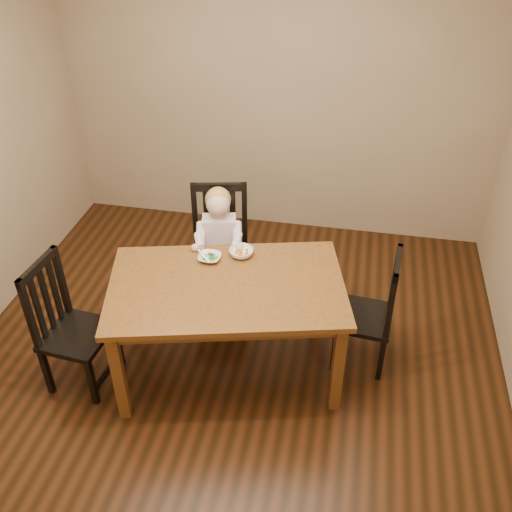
% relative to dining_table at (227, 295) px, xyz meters
% --- Properties ---
extents(room, '(4.01, 4.01, 2.71)m').
position_rel_dining_table_xyz_m(room, '(-0.00, 0.06, 0.66)').
color(room, '#3C1D0C').
rests_on(room, ground).
extents(dining_table, '(1.75, 1.29, 0.78)m').
position_rel_dining_table_xyz_m(dining_table, '(0.00, 0.00, 0.00)').
color(dining_table, '#552913').
rests_on(dining_table, room).
extents(chair_child, '(0.54, 0.52, 1.06)m').
position_rel_dining_table_xyz_m(chair_child, '(-0.23, 0.74, -0.19)').
color(chair_child, black).
rests_on(chair_child, room).
extents(chair_left, '(0.45, 0.47, 1.00)m').
position_rel_dining_table_xyz_m(chair_left, '(-1.04, -0.29, -0.21)').
color(chair_left, black).
rests_on(chair_left, room).
extents(chair_right, '(0.42, 0.44, 0.95)m').
position_rel_dining_table_xyz_m(chair_right, '(0.98, 0.28, -0.24)').
color(chair_right, black).
rests_on(chair_right, room).
extents(toddler, '(0.42, 0.49, 0.59)m').
position_rel_dining_table_xyz_m(toddler, '(-0.22, 0.68, -0.04)').
color(toddler, beige).
rests_on(toddler, chair_child).
extents(bowl_peas, '(0.16, 0.16, 0.04)m').
position_rel_dining_table_xyz_m(bowl_peas, '(-0.18, 0.25, 0.11)').
color(bowl_peas, white).
rests_on(bowl_peas, dining_table).
extents(bowl_veg, '(0.17, 0.17, 0.05)m').
position_rel_dining_table_xyz_m(bowl_veg, '(0.03, 0.34, 0.12)').
color(bowl_veg, white).
rests_on(bowl_veg, dining_table).
extents(fork, '(0.12, 0.09, 0.05)m').
position_rel_dining_table_xyz_m(fork, '(-0.21, 0.22, 0.14)').
color(fork, silver).
rests_on(fork, bowl_peas).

